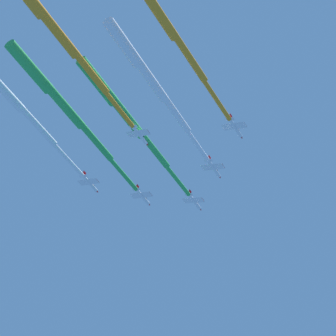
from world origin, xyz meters
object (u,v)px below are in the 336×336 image
Objects in this scene: jet_lead at (125,115)px; jet_port_outer at (56,31)px; jet_port_mid at (0,86)px; jet_starboard_inner at (149,78)px; jet_starboard_mid at (155,8)px; jet_port_inner at (62,104)px.

jet_lead reaches higher than jet_port_outer.
jet_lead is 39.65m from jet_port_mid.
jet_starboard_inner is at bearing -139.35° from jet_port_outer.
jet_starboard_inner is at bearing -76.92° from jet_starboard_mid.
jet_lead is 17.54m from jet_starboard_inner.
jet_lead is 0.93× the size of jet_starboard_mid.
jet_starboard_inner is 0.87× the size of jet_starboard_mid.
jet_port_mid reaches higher than jet_port_inner.
jet_starboard_mid is (-15.44, 37.45, -1.38)m from jet_lead.
jet_port_mid is 56.00m from jet_starboard_mid.
jet_lead is 1.06× the size of jet_starboard_inner.
jet_port_outer is (13.42, 34.45, -1.73)m from jet_lead.
jet_port_mid reaches higher than jet_starboard_inner.
jet_lead is 0.96× the size of jet_port_inner.
jet_starboard_inner is 23.77m from jet_starboard_mid.
jet_starboard_inner is 0.96× the size of jet_port_outer.
jet_lead is at bearing -156.15° from jet_port_mid.
jet_port_inner is 19.60m from jet_port_mid.
jet_port_mid reaches higher than jet_starboard_mid.
jet_port_inner is at bearing 24.95° from jet_lead.
jet_port_mid is (36.25, 16.03, 0.99)m from jet_lead.
jet_port_outer is at bearing 40.65° from jet_starboard_inner.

